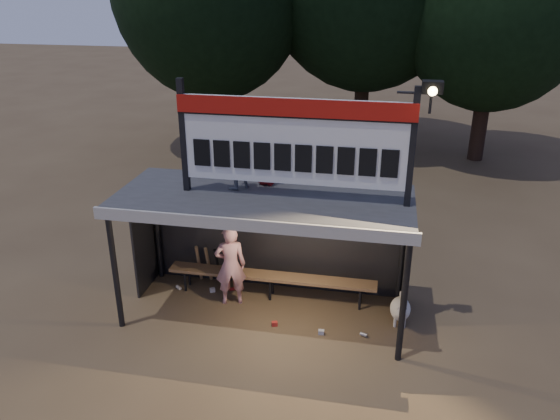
{
  "coord_description": "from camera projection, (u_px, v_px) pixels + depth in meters",
  "views": [
    {
      "loc": [
        1.92,
        -8.32,
        5.66
      ],
      "look_at": [
        0.2,
        0.4,
        1.9
      ],
      "focal_mm": 35.0,
      "sensor_mm": 36.0,
      "label": 1
    }
  ],
  "objects": [
    {
      "name": "bench",
      "position": [
        271.0,
        277.0,
        10.39
      ],
      "size": [
        4.0,
        0.35,
        0.48
      ],
      "color": "olive",
      "rests_on": "ground"
    },
    {
      "name": "child_b",
      "position": [
        266.0,
        161.0,
        9.49
      ],
      "size": [
        0.46,
        0.34,
        0.84
      ],
      "primitive_type": "imported",
      "rotation": [
        0.0,
        0.0,
        2.95
      ],
      "color": "maroon",
      "rests_on": "dugout_shelter"
    },
    {
      "name": "ground",
      "position": [
        265.0,
        312.0,
        10.06
      ],
      "size": [
        80.0,
        80.0,
        0.0
      ],
      "primitive_type": "plane",
      "color": "#4E3C27",
      "rests_on": "ground"
    },
    {
      "name": "litter",
      "position": [
        260.0,
        308.0,
        10.11
      ],
      "size": [
        3.82,
        1.19,
        0.08
      ],
      "color": "red",
      "rests_on": "ground"
    },
    {
      "name": "player",
      "position": [
        230.0,
        265.0,
        10.08
      ],
      "size": [
        0.66,
        0.54,
        1.58
      ],
      "primitive_type": "imported",
      "rotation": [
        0.0,
        0.0,
        3.45
      ],
      "color": "white",
      "rests_on": "ground"
    },
    {
      "name": "scoreboard_assembly",
      "position": [
        297.0,
        139.0,
        8.66
      ],
      "size": [
        4.1,
        0.27,
        1.99
      ],
      "color": "black",
      "rests_on": "dugout_shelter"
    },
    {
      "name": "dugout_shelter",
      "position": [
        267.0,
        215.0,
        9.56
      ],
      "size": [
        5.1,
        2.08,
        2.32
      ],
      "color": "#373739",
      "rests_on": "ground"
    },
    {
      "name": "bats",
      "position": [
        208.0,
        264.0,
        10.87
      ],
      "size": [
        0.48,
        0.33,
        0.84
      ],
      "color": "#A77E4E",
      "rests_on": "ground"
    },
    {
      "name": "dog",
      "position": [
        400.0,
        309.0,
        9.65
      ],
      "size": [
        0.36,
        0.81,
        0.49
      ],
      "color": "white",
      "rests_on": "ground"
    },
    {
      "name": "child_a",
      "position": [
        235.0,
        162.0,
        9.28
      ],
      "size": [
        0.59,
        0.58,
        0.96
      ],
      "primitive_type": "imported",
      "rotation": [
        0.0,
        0.0,
        3.88
      ],
      "color": "gray",
      "rests_on": "dugout_shelter"
    }
  ]
}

